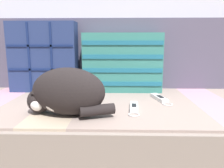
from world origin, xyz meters
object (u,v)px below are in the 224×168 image
game_remote_far (134,107)px  throw_pillow_striped (122,63)px  throw_pillow_quilted (44,57)px  game_remote_near (160,98)px  sleeping_cat (65,93)px  couch (102,135)px

game_remote_far → throw_pillow_striped: bearing=97.2°
throw_pillow_quilted → game_remote_near: throw_pillow_quilted is taller
throw_pillow_quilted → sleeping_cat: size_ratio=1.11×
throw_pillow_striped → game_remote_far: bearing=-82.8°
throw_pillow_quilted → throw_pillow_striped: 0.48m
game_remote_near → throw_pillow_striped: bearing=132.1°
couch → throw_pillow_quilted: 0.60m
game_remote_far → sleeping_cat: bearing=-164.5°
couch → game_remote_near: game_remote_near is taller
couch → game_remote_near: 0.37m
throw_pillow_quilted → throw_pillow_striped: throw_pillow_quilted is taller
couch → throw_pillow_striped: size_ratio=3.78×
throw_pillow_quilted → throw_pillow_striped: size_ratio=0.88×
throw_pillow_quilted → game_remote_far: 0.68m
throw_pillow_striped → game_remote_near: size_ratio=2.31×
game_remote_near → game_remote_far: 0.22m
sleeping_cat → throw_pillow_quilted: bearing=117.2°
throw_pillow_striped → sleeping_cat: size_ratio=1.26×
throw_pillow_striped → couch: bearing=-117.4°
couch → game_remote_near: bearing=0.6°
game_remote_near → game_remote_far: (-0.15, -0.17, -0.00)m
throw_pillow_striped → sleeping_cat: 0.53m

